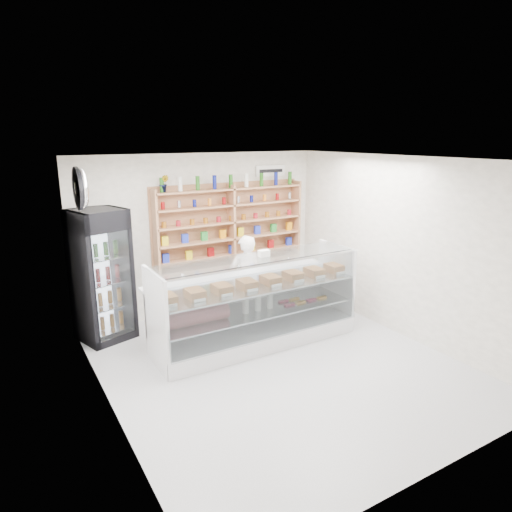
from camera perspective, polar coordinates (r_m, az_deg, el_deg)
room at (r=5.99m, az=3.06°, el=-1.52°), size 5.00×5.00×5.00m
display_counter at (r=7.01m, az=-0.07°, el=-7.95°), size 3.14×0.94×1.37m
shop_worker at (r=7.61m, az=-1.31°, el=-2.98°), size 0.58×0.40×1.51m
drinks_cooler at (r=7.34m, az=-18.78°, el=-2.29°), size 0.91×0.89×2.04m
wall_shelving at (r=8.16m, az=-3.10°, el=4.29°), size 2.84×0.28×1.33m
potted_plant at (r=7.57m, az=-11.44°, el=8.87°), size 0.19×0.17×0.28m
security_mirror at (r=6.10m, az=-20.95°, el=7.90°), size 0.15×0.50×0.50m
wall_sign at (r=8.60m, az=1.82°, el=10.60°), size 0.62×0.03×0.20m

